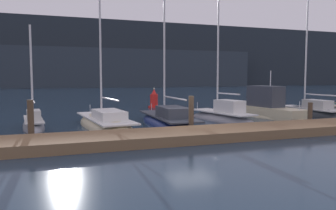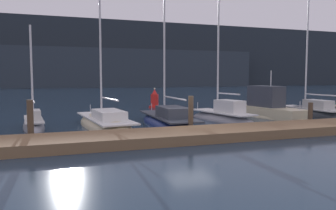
{
  "view_description": "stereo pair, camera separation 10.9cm",
  "coord_description": "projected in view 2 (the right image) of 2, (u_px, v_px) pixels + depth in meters",
  "views": [
    {
      "loc": [
        -6.81,
        -15.89,
        2.95
      ],
      "look_at": [
        0.0,
        3.75,
        1.2
      ],
      "focal_mm": 35.0,
      "sensor_mm": 36.0,
      "label": 1
    },
    {
      "loc": [
        -6.71,
        -15.93,
        2.95
      ],
      "look_at": [
        0.0,
        3.75,
        1.2
      ],
      "focal_mm": 35.0,
      "sensor_mm": 36.0,
      "label": 2
    }
  ],
  "objects": [
    {
      "name": "sailboat_berth_3",
      "position": [
        34.0,
        126.0,
        19.21
      ],
      "size": [
        1.66,
        5.2,
        6.64
      ],
      "color": "gray",
      "rests_on": "ground"
    },
    {
      "name": "sailboat_berth_6",
      "position": [
        223.0,
        118.0,
        22.33
      ],
      "size": [
        3.04,
        6.51,
        9.15
      ],
      "color": "gray",
      "rests_on": "ground"
    },
    {
      "name": "sailboat_berth_8",
      "position": [
        310.0,
        114.0,
        25.36
      ],
      "size": [
        1.87,
        6.68,
        9.71
      ],
      "color": "#2D3338",
      "rests_on": "ground"
    },
    {
      "name": "channel_buoy",
      "position": [
        155.0,
        100.0,
        32.15
      ],
      "size": [
        1.14,
        1.14,
        1.95
      ],
      "color": "red",
      "rests_on": "ground"
    },
    {
      "name": "dock",
      "position": [
        204.0,
        134.0,
        15.85
      ],
      "size": [
        40.58,
        2.8,
        0.45
      ],
      "primitive_type": "cube",
      "color": "brown",
      "rests_on": "ground"
    },
    {
      "name": "mooring_pile_3",
      "position": [
        310.0,
        114.0,
        19.9
      ],
      "size": [
        0.28,
        0.28,
        1.43
      ],
      "primitive_type": "cylinder",
      "color": "#4C3D2D",
      "rests_on": "ground"
    },
    {
      "name": "sailboat_berth_5",
      "position": [
        168.0,
        123.0,
        20.57
      ],
      "size": [
        2.45,
        8.25,
        10.46
      ],
      "color": "navy",
      "rests_on": "ground"
    },
    {
      "name": "mooring_pile_2",
      "position": [
        191.0,
        115.0,
        17.35
      ],
      "size": [
        0.28,
        0.28,
        1.98
      ],
      "primitive_type": "cylinder",
      "color": "#4C3D2D",
      "rests_on": "ground"
    },
    {
      "name": "mooring_pile_1",
      "position": [
        30.0,
        121.0,
        14.82
      ],
      "size": [
        0.28,
        0.28,
        1.95
      ],
      "primitive_type": "cylinder",
      "color": "#4C3D2D",
      "rests_on": "ground"
    },
    {
      "name": "hillside_backdrop",
      "position": [
        68.0,
        56.0,
        103.34
      ],
      "size": [
        240.0,
        23.0,
        20.88
      ],
      "color": "#232B33",
      "rests_on": "ground"
    },
    {
      "name": "ground_plane",
      "position": [
        191.0,
        133.0,
        17.43
      ],
      "size": [
        400.0,
        400.0,
        0.0
      ],
      "primitive_type": "plane",
      "color": "#1E3347"
    },
    {
      "name": "sailboat_berth_4",
      "position": [
        105.0,
        125.0,
        19.62
      ],
      "size": [
        3.32,
        8.69,
        10.64
      ],
      "color": "beige",
      "rests_on": "ground"
    },
    {
      "name": "motorboat_berth_7",
      "position": [
        270.0,
        111.0,
        24.02
      ],
      "size": [
        2.59,
        6.41,
        3.95
      ],
      "color": "beige",
      "rests_on": "ground"
    }
  ]
}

